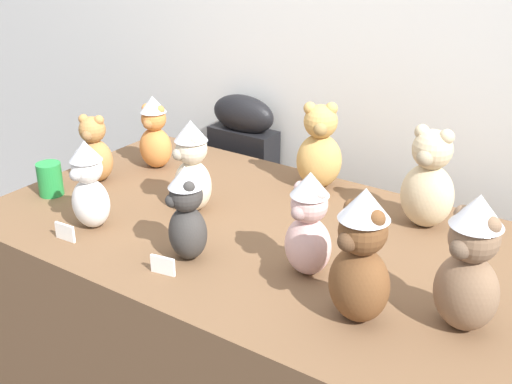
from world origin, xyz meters
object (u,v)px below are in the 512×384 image
at_px(teddy_bear_charcoal, 187,214).
at_px(teddy_bear_cream, 192,167).
at_px(teddy_bear_chestnut, 361,258).
at_px(teddy_bear_sand, 429,181).
at_px(instrument_case, 244,204).
at_px(teddy_bear_snow, 89,186).
at_px(display_table, 256,335).
at_px(teddy_bear_honey, 319,148).
at_px(teddy_bear_ginger, 155,133).
at_px(party_cup_green, 50,179).
at_px(teddy_bear_mocha, 470,265).
at_px(teddy_bear_caramel, 94,151).
at_px(teddy_bear_blush, 308,225).

xyz_separation_m(teddy_bear_charcoal, teddy_bear_cream, (-0.18, 0.24, 0.01)).
xyz_separation_m(teddy_bear_chestnut, teddy_bear_cream, (-0.68, 0.24, -0.02)).
bearing_deg(teddy_bear_chestnut, teddy_bear_sand, 111.61).
xyz_separation_m(instrument_case, teddy_bear_snow, (0.06, -0.86, 0.42)).
relative_size(display_table, teddy_bear_snow, 6.10).
height_order(teddy_bear_charcoal, teddy_bear_honey, teddy_bear_honey).
relative_size(instrument_case, teddy_bear_ginger, 3.60).
xyz_separation_m(display_table, party_cup_green, (-0.70, -0.18, 0.44)).
xyz_separation_m(instrument_case, teddy_bear_mocha, (1.13, -0.74, 0.45)).
bearing_deg(teddy_bear_ginger, teddy_bear_caramel, -122.93).
bearing_deg(teddy_bear_chestnut, party_cup_green, -166.09).
bearing_deg(teddy_bear_blush, teddy_bear_charcoal, -150.20).
distance_m(teddy_bear_snow, teddy_bear_honey, 0.76).
distance_m(teddy_bear_caramel, teddy_bear_sand, 1.11).
xyz_separation_m(teddy_bear_mocha, teddy_bear_caramel, (-1.32, 0.12, -0.05)).
height_order(instrument_case, teddy_bear_cream, teddy_bear_cream).
distance_m(teddy_bear_ginger, teddy_bear_sand, 0.98).
height_order(teddy_bear_charcoal, teddy_bear_cream, teddy_bear_cream).
bearing_deg(teddy_bear_blush, teddy_bear_ginger, 167.90).
height_order(teddy_bear_chestnut, party_cup_green, teddy_bear_chestnut).
bearing_deg(teddy_bear_chestnut, teddy_bear_snow, -161.67).
relative_size(teddy_bear_mocha, party_cup_green, 3.02).
xyz_separation_m(teddy_bear_chestnut, teddy_bear_sand, (-0.04, 0.54, -0.02)).
bearing_deg(teddy_bear_snow, party_cup_green, 170.59).
height_order(teddy_bear_snow, teddy_bear_blush, teddy_bear_blush).
xyz_separation_m(teddy_bear_charcoal, teddy_bear_blush, (0.31, 0.11, 0.01)).
xyz_separation_m(teddy_bear_blush, party_cup_green, (-0.95, -0.05, -0.08)).
bearing_deg(party_cup_green, teddy_bear_charcoal, -5.72).
relative_size(teddy_bear_mocha, teddy_bear_sand, 1.07).
distance_m(teddy_bear_snow, teddy_bear_blush, 0.67).
bearing_deg(teddy_bear_mocha, teddy_bear_cream, -171.39).
relative_size(teddy_bear_charcoal, teddy_bear_ginger, 1.01).
distance_m(teddy_bear_charcoal, party_cup_green, 0.65).
relative_size(teddy_bear_snow, teddy_bear_ginger, 1.01).
height_order(teddy_bear_mocha, teddy_bear_cream, teddy_bear_mocha).
xyz_separation_m(teddy_bear_chestnut, teddy_bear_blush, (-0.20, 0.11, -0.02)).
height_order(teddy_bear_chestnut, teddy_bear_blush, teddy_bear_chestnut).
distance_m(teddy_bear_mocha, teddy_bear_sand, 0.51).
height_order(teddy_bear_caramel, teddy_bear_blush, teddy_bear_blush).
relative_size(teddy_bear_mocha, teddy_bear_honey, 1.12).
distance_m(teddy_bear_cream, teddy_bear_honey, 0.44).
bearing_deg(teddy_bear_blush, party_cup_green, -167.43).
bearing_deg(teddy_bear_blush, teddy_bear_mocha, 8.65).
xyz_separation_m(teddy_bear_mocha, teddy_bear_blush, (-0.41, 0.01, -0.02)).
distance_m(teddy_bear_ginger, teddy_bear_honey, 0.60).
xyz_separation_m(teddy_bear_blush, teddy_bear_sand, (0.15, 0.43, 0.01)).
height_order(teddy_bear_chestnut, teddy_bear_ginger, teddy_bear_chestnut).
relative_size(teddy_bear_snow, teddy_bear_caramel, 1.13).
distance_m(display_table, teddy_bear_snow, 0.71).
bearing_deg(teddy_bear_sand, display_table, -140.96).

